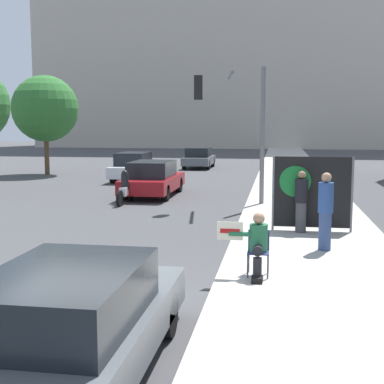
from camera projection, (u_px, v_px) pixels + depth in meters
ground_plane at (90, 305)px, 8.90m from camera, size 160.00×160.00×0.00m
sidewalk_curb at (297, 192)px, 22.98m from camera, size 3.86×90.00×0.16m
seated_protester at (257, 243)px, 9.92m from camera, size 0.97×0.77×1.20m
jogger_on_sidewalk at (325, 211)px, 11.97m from camera, size 0.34×0.34×1.76m
pedestrian_behind at (301, 201)px, 13.98m from camera, size 0.34×0.34×1.62m
protest_banner at (311, 192)px, 14.12m from camera, size 2.10×0.06×1.98m
traffic_light_pole at (236, 112)px, 18.82m from camera, size 2.50×2.27×4.82m
parked_car_curbside at (71, 325)px, 6.15m from camera, size 1.84×4.65×1.39m
car_on_road_nearest at (153, 179)px, 22.30m from camera, size 1.89×4.59×1.46m
car_on_road_midblock at (134, 167)px, 28.44m from camera, size 1.74×4.43×1.51m
car_on_road_distant at (199, 158)px, 36.48m from camera, size 1.81×4.17×1.41m
motorcycle_on_road at (125, 189)px, 20.18m from camera, size 0.28×2.12×1.28m
street_tree_midblock at (45, 109)px, 31.42m from camera, size 3.90×3.90×5.85m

